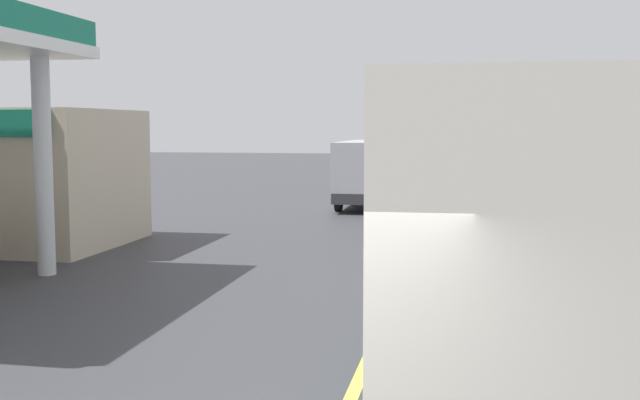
% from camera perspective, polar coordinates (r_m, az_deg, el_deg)
% --- Properties ---
extents(ground, '(120.00, 120.00, 0.00)m').
position_cam_1_polar(ground, '(24.23, 7.98, -1.60)').
color(ground, '#38383D').
extents(lane_divider_stripe, '(0.16, 50.00, 0.01)m').
position_cam_1_polar(lane_divider_stripe, '(19.28, 7.22, -3.40)').
color(lane_divider_stripe, '#D8CC4C').
rests_on(lane_divider_stripe, ground).
extents(coach_bus_main, '(2.60, 11.04, 3.69)m').
position_cam_1_polar(coach_bus_main, '(9.84, 14.80, -2.01)').
color(coach_bus_main, silver).
rests_on(coach_bus_main, ground).
extents(minibus_opposing_lane, '(2.04, 6.13, 2.44)m').
position_cam_1_polar(minibus_opposing_lane, '(28.56, 3.81, 2.48)').
color(minibus_opposing_lane, '#A5A5AD').
rests_on(minibus_opposing_lane, ground).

